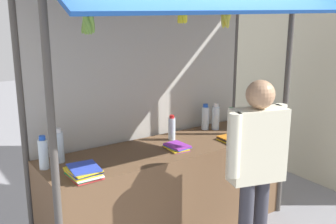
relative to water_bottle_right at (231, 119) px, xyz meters
The scene contains 16 objects.
stall_counter 1.07m from the water_bottle_right, behind, with size 2.51×0.74×0.91m, color brown.
stall_structure 1.14m from the water_bottle_right, behind, with size 2.71×1.54×2.83m.
water_bottle_right is the anchor object (origin of this frame).
water_bottle_mid_right 2.09m from the water_bottle_right, behind, with size 0.08×0.08×0.29m.
water_bottle_center 0.29m from the water_bottle_right, 145.04° to the left, with size 0.08×0.08×0.29m.
water_bottle_far_left 0.76m from the water_bottle_right, behind, with size 0.07×0.07×0.26m.
water_bottle_left 0.17m from the water_bottle_right, 145.36° to the left, with size 0.08×0.08×0.30m.
water_bottle_back_left 1.93m from the water_bottle_right, behind, with size 0.09×0.09×0.31m.
magazine_stack_front_right 1.92m from the water_bottle_right, behind, with size 0.26×0.30×0.09m.
magazine_stack_rear_center 0.43m from the water_bottle_right, 127.87° to the right, with size 0.26×0.30×0.04m.
magazine_stack_front_left 0.90m from the water_bottle_right, 167.56° to the right, with size 0.21×0.25×0.04m.
banana_bunch_inner_left 1.39m from the water_bottle_right, 138.61° to the right, with size 0.10×0.10×0.29m.
banana_bunch_rightmost 2.26m from the water_bottle_right, 163.72° to the right, with size 0.11×0.11×0.29m.
banana_bunch_inner_right 1.68m from the water_bottle_right, 153.14° to the right, with size 0.09×0.09×0.24m.
vendor_person 1.14m from the water_bottle_right, 121.72° to the right, with size 0.63×0.33×1.67m.
neighbour_wall 1.57m from the water_bottle_right, ahead, with size 0.20×2.40×3.23m, color beige.
Camera 1 is at (-2.13, -3.13, 2.24)m, focal length 43.45 mm.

